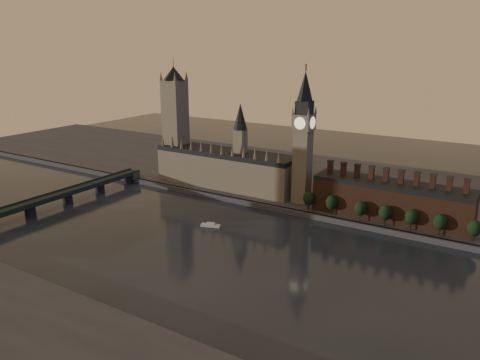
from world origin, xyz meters
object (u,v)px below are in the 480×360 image
at_px(westminster_bridge, 46,201).
at_px(river_boat, 211,225).
at_px(big_ben, 303,137).
at_px(victoria_tower, 175,119).

distance_m(westminster_bridge, river_boat, 134.81).
xyz_separation_m(westminster_bridge, river_boat, (128.68, 39.68, -6.36)).
bearing_deg(river_boat, westminster_bridge, 179.78).
relative_size(westminster_bridge, river_boat, 13.66).
height_order(big_ben, westminster_bridge, big_ben).
bearing_deg(big_ben, westminster_bridge, -145.67).
distance_m(big_ben, river_boat, 98.79).
bearing_deg(victoria_tower, river_boat, -39.79).
xyz_separation_m(big_ben, river_boat, (-36.32, -73.02, -55.75)).
distance_m(victoria_tower, westminster_bridge, 133.21).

